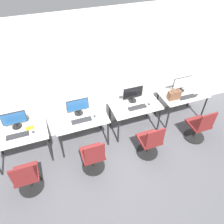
{
  "coord_description": "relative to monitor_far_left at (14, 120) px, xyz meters",
  "views": [
    {
      "loc": [
        -1.17,
        -3.08,
        3.96
      ],
      "look_at": [
        0.0,
        0.13,
        0.91
      ],
      "focal_mm": 35.0,
      "sensor_mm": 36.0,
      "label": 1
    }
  ],
  "objects": [
    {
      "name": "desk_left",
      "position": [
        1.28,
        -0.2,
        -0.29
      ],
      "size": [
        1.14,
        0.66,
        0.76
      ],
      "color": "silver",
      "rests_on": "ground_plane"
    },
    {
      "name": "monitor_far_right",
      "position": [
        3.85,
        -0.07,
        0.0
      ],
      "size": [
        0.48,
        0.2,
        0.38
      ],
      "color": "black",
      "rests_on": "desk_far_right"
    },
    {
      "name": "wall_back",
      "position": [
        1.92,
        0.25,
        0.44
      ],
      "size": [
        12.0,
        0.05,
        2.8
      ],
      "color": "silver",
      "rests_on": "ground_plane"
    },
    {
      "name": "monitor_left",
      "position": [
        1.28,
        -0.03,
        0.0
      ],
      "size": [
        0.48,
        0.2,
        0.38
      ],
      "color": "black",
      "rests_on": "desk_left"
    },
    {
      "name": "desk_far_left",
      "position": [
        0.0,
        -0.2,
        -0.29
      ],
      "size": [
        1.14,
        0.66,
        0.76
      ],
      "color": "silver",
      "rests_on": "ground_plane"
    },
    {
      "name": "keyboard_far_right",
      "position": [
        3.85,
        -0.36,
        -0.19
      ],
      "size": [
        0.44,
        0.14,
        0.02
      ],
      "color": "#262628",
      "rests_on": "desk_far_right"
    },
    {
      "name": "office_chair_far_right",
      "position": [
        3.82,
        -1.02,
        -0.58
      ],
      "size": [
        0.48,
        0.48,
        0.91
      ],
      "color": "black",
      "rests_on": "ground_plane"
    },
    {
      "name": "office_chair_far_left",
      "position": [
        0.03,
        -1.03,
        -0.58
      ],
      "size": [
        0.48,
        0.48,
        0.91
      ],
      "color": "black",
      "rests_on": "ground_plane"
    },
    {
      "name": "keyboard_right",
      "position": [
        2.56,
        -0.3,
        -0.19
      ],
      "size": [
        0.44,
        0.14,
        0.02
      ],
      "color": "#262628",
      "rests_on": "desk_right"
    },
    {
      "name": "office_chair_left",
      "position": [
        1.31,
        -1.0,
        -0.58
      ],
      "size": [
        0.48,
        0.48,
        0.91
      ],
      "color": "black",
      "rests_on": "ground_plane"
    },
    {
      "name": "monitor_far_left",
      "position": [
        0.0,
        0.0,
        0.0
      ],
      "size": [
        0.48,
        0.2,
        0.38
      ],
      "color": "black",
      "rests_on": "desk_far_left"
    },
    {
      "name": "office_chair_right",
      "position": [
        2.55,
        -1.05,
        -0.58
      ],
      "size": [
        0.48,
        0.48,
        0.91
      ],
      "color": "black",
      "rests_on": "ground_plane"
    },
    {
      "name": "mouse_right",
      "position": [
        2.86,
        -0.3,
        -0.18
      ],
      "size": [
        0.06,
        0.09,
        0.03
      ],
      "color": "#333333",
      "rests_on": "desk_right"
    },
    {
      "name": "mouse_far_right",
      "position": [
        4.12,
        -0.36,
        -0.18
      ],
      "size": [
        0.06,
        0.09,
        0.03
      ],
      "color": "#333333",
      "rests_on": "desk_far_right"
    },
    {
      "name": "desk_far_right",
      "position": [
        3.85,
        -0.2,
        -0.29
      ],
      "size": [
        1.14,
        0.66,
        0.76
      ],
      "color": "silver",
      "rests_on": "ground_plane"
    },
    {
      "name": "handbag",
      "position": [
        3.5,
        -0.3,
        -0.08
      ],
      "size": [
        0.3,
        0.18,
        0.25
      ],
      "color": "brown",
      "rests_on": "desk_far_right"
    },
    {
      "name": "desk_right",
      "position": [
        2.56,
        -0.2,
        -0.29
      ],
      "size": [
        1.14,
        0.66,
        0.76
      ],
      "color": "silver",
      "rests_on": "ground_plane"
    },
    {
      "name": "keyboard_far_left",
      "position": [
        0.0,
        -0.27,
        -0.19
      ],
      "size": [
        0.44,
        0.14,
        0.02
      ],
      "color": "#262628",
      "rests_on": "desk_far_left"
    },
    {
      "name": "mouse_far_left",
      "position": [
        0.3,
        -0.28,
        -0.18
      ],
      "size": [
        0.06,
        0.09,
        0.03
      ],
      "color": "#333333",
      "rests_on": "desk_far_left"
    },
    {
      "name": "ground_plane",
      "position": [
        1.92,
        -0.54,
        -0.96
      ],
      "size": [
        20.0,
        20.0,
        0.0
      ],
      "primitive_type": "plane",
      "color": "#4C4C51"
    },
    {
      "name": "monitor_right",
      "position": [
        2.56,
        -0.04,
        0.0
      ],
      "size": [
        0.48,
        0.2,
        0.38
      ],
      "color": "black",
      "rests_on": "desk_right"
    },
    {
      "name": "keyboard_left",
      "position": [
        1.28,
        -0.29,
        -0.19
      ],
      "size": [
        0.44,
        0.14,
        0.02
      ],
      "color": "#262628",
      "rests_on": "desk_left"
    },
    {
      "name": "placard_far_left",
      "position": [
        0.25,
        -0.17,
        -0.16
      ],
      "size": [
        0.16,
        0.03,
        0.08
      ],
      "color": "yellow",
      "rests_on": "desk_far_left"
    },
    {
      "name": "mouse_left",
      "position": [
        1.58,
        -0.26,
        -0.18
      ],
      "size": [
        0.06,
        0.09,
        0.03
      ],
      "color": "#333333",
      "rests_on": "desk_left"
    }
  ]
}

